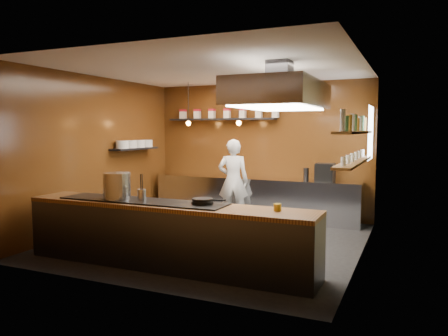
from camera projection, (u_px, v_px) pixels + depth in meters
The scene contains 26 objects.
floor at pixel (213, 241), 7.73m from camera, with size 5.00×5.00×0.00m, color black.
back_wall at pixel (260, 150), 9.88m from camera, with size 5.00×5.00×0.00m, color #3F1E0B.
left_wall at pixel (98, 153), 8.60m from camera, with size 5.00×5.00×0.00m, color #3F1E0B.
right_wall at pixel (363, 160), 6.60m from camera, with size 5.00×5.00×0.00m, color #414225.
ceiling at pixel (213, 69), 7.47m from camera, with size 5.00×5.00×0.00m, color silver.
window_pane at pixel (371, 133), 8.13m from camera, with size 1.00×1.00×0.00m, color white.
prep_counter at pixel (255, 198), 9.67m from camera, with size 4.60×0.65×0.90m, color silver.
pass_counter at pixel (166, 235), 6.23m from camera, with size 4.40×0.72×0.94m.
tin_shelf at pixel (221, 119), 10.05m from camera, with size 2.60×0.26×0.04m, color black.
plate_shelf at pixel (135, 149), 9.44m from camera, with size 0.30×1.40×0.04m, color black.
bottle_shelf_upper at pixel (355, 132), 6.90m from camera, with size 0.26×2.80×0.04m, color brown.
bottle_shelf_lower at pixel (354, 162), 6.94m from camera, with size 0.26×2.80×0.04m, color brown.
extractor_hood at pixel (279, 94), 6.62m from camera, with size 1.20×2.00×0.72m.
pendant_left at pixel (188, 121), 9.65m from camera, with size 0.10×0.10×0.95m.
pendant_right at pixel (239, 121), 9.17m from camera, with size 0.10×0.10×0.95m.
storage_tins at pixel (227, 113), 9.98m from camera, with size 2.43×0.13×0.22m.
plate_stacks at pixel (135, 144), 9.43m from camera, with size 0.26×1.16×0.16m.
bottles at pixel (355, 123), 6.89m from camera, with size 0.06×2.66×0.24m.
wine_glasses at pixel (354, 157), 6.93m from camera, with size 0.07×2.37×0.13m.
stockpot_large at pixel (117, 186), 6.45m from camera, with size 0.40×0.40×0.39m, color #B1B3B8.
stockpot_small at pixel (113, 189), 6.51m from camera, with size 0.28×0.28×0.27m, color silver.
utensil_crock at pixel (142, 195), 6.34m from camera, with size 0.13×0.13×0.16m, color silver.
frying_pan at pixel (203, 201), 6.03m from camera, with size 0.47×0.31×0.08m.
butter_jar at pixel (277, 207), 5.62m from camera, with size 0.10×0.10×0.09m, color yellow.
espresso_machine at pixel (325, 172), 8.97m from camera, with size 0.37×0.35×0.37m, color black.
chef at pixel (233, 181), 9.26m from camera, with size 0.64×0.42×1.76m, color white.
Camera 1 is at (3.22, -6.87, 1.97)m, focal length 35.00 mm.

